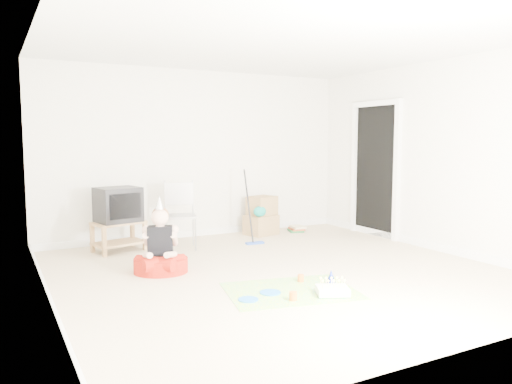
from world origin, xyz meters
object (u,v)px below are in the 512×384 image
tv_stand (119,234)px  crt_tv (118,205)px  cardboard_boxes (261,216)px  seated_woman (161,256)px  birthday_cake (332,291)px  folding_chair (180,216)px

tv_stand → crt_tv: size_ratio=1.36×
crt_tv → cardboard_boxes: (2.32, 0.17, -0.35)m
crt_tv → cardboard_boxes: crt_tv is taller
seated_woman → tv_stand: bearing=97.3°
cardboard_boxes → birthday_cake: size_ratio=1.62×
tv_stand → folding_chair: bearing=-16.2°
crt_tv → cardboard_boxes: bearing=-8.3°
seated_woman → birthday_cake: bearing=-53.0°
tv_stand → seated_woman: bearing=-82.7°
crt_tv → folding_chair: size_ratio=0.57×
crt_tv → seated_woman: (0.17, -1.33, -0.45)m
crt_tv → birthday_cake: size_ratio=1.44×
birthday_cake → folding_chair: bearing=102.3°
seated_woman → birthday_cake: size_ratio=2.35×
folding_chair → seated_woman: bearing=-119.9°
cardboard_boxes → birthday_cake: 3.27m
crt_tv → birthday_cake: (1.40, -2.96, -0.61)m
folding_chair → birthday_cake: 2.82m
folding_chair → seated_woman: folding_chair is taller
folding_chair → seated_woman: (-0.63, -1.10, -0.27)m
seated_woman → cardboard_boxes: bearing=34.9°
cardboard_boxes → seated_woman: bearing=-145.1°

